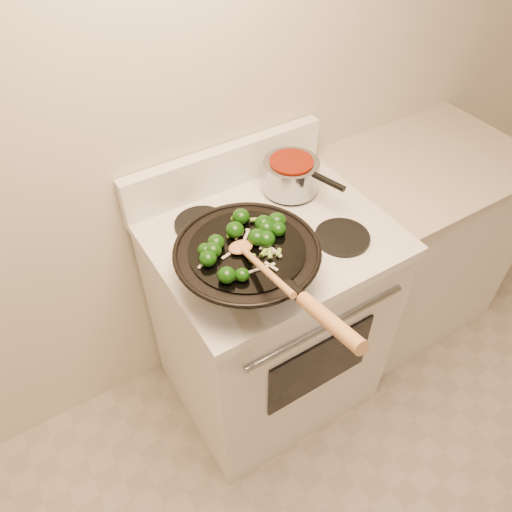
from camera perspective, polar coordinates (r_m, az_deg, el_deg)
stove at (r=1.98m, az=1.37°, el=-6.84°), size 0.78×0.67×1.08m
counter_unit at (r=2.39m, az=16.99°, el=1.48°), size 0.79×0.62×0.91m
wok at (r=1.43m, az=-0.90°, el=-0.87°), size 0.42×0.70×0.26m
stirfry at (r=1.40m, az=-1.21°, el=2.08°), size 0.30×0.25×0.05m
wooden_spoon at (r=1.31m, az=-0.23°, el=-0.42°), size 0.07×0.32×0.11m
saucepan at (r=1.78m, az=4.05°, el=9.24°), size 0.20×0.31×0.12m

